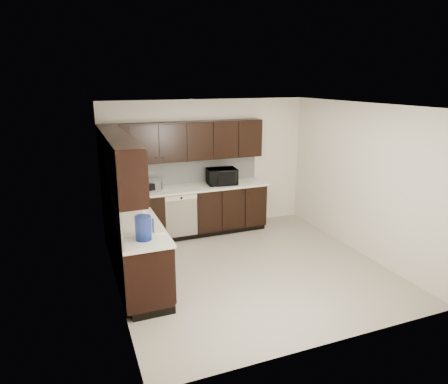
# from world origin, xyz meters

# --- Properties ---
(floor) EXTENTS (4.00, 4.00, 0.00)m
(floor) POSITION_xyz_m (0.00, 0.00, 0.00)
(floor) COLOR #A09784
(floor) RESTS_ON ground
(ceiling) EXTENTS (4.00, 4.00, 0.00)m
(ceiling) POSITION_xyz_m (0.00, 0.00, 2.50)
(ceiling) COLOR white
(ceiling) RESTS_ON wall_back
(wall_back) EXTENTS (4.00, 0.02, 2.50)m
(wall_back) POSITION_xyz_m (0.00, 2.00, 1.25)
(wall_back) COLOR beige
(wall_back) RESTS_ON floor
(wall_left) EXTENTS (0.02, 4.00, 2.50)m
(wall_left) POSITION_xyz_m (-2.00, 0.00, 1.25)
(wall_left) COLOR beige
(wall_left) RESTS_ON floor
(wall_right) EXTENTS (0.02, 4.00, 2.50)m
(wall_right) POSITION_xyz_m (2.00, 0.00, 1.25)
(wall_right) COLOR beige
(wall_right) RESTS_ON floor
(wall_front) EXTENTS (4.00, 0.02, 2.50)m
(wall_front) POSITION_xyz_m (0.00, -2.00, 1.25)
(wall_front) COLOR beige
(wall_front) RESTS_ON floor
(lower_cabinets) EXTENTS (3.00, 2.80, 0.90)m
(lower_cabinets) POSITION_xyz_m (-1.01, 1.11, 0.41)
(lower_cabinets) COLOR black
(lower_cabinets) RESTS_ON floor
(countertop) EXTENTS (3.03, 2.83, 0.04)m
(countertop) POSITION_xyz_m (-1.01, 1.11, 0.92)
(countertop) COLOR beige
(countertop) RESTS_ON lower_cabinets
(backsplash) EXTENTS (3.00, 2.80, 0.48)m
(backsplash) POSITION_xyz_m (-1.22, 1.32, 1.18)
(backsplash) COLOR #AFAFAB
(backsplash) RESTS_ON countertop
(upper_cabinets) EXTENTS (3.00, 2.80, 0.70)m
(upper_cabinets) POSITION_xyz_m (-1.10, 1.20, 1.77)
(upper_cabinets) COLOR black
(upper_cabinets) RESTS_ON wall_back
(dishwasher) EXTENTS (0.58, 0.04, 0.78)m
(dishwasher) POSITION_xyz_m (-0.70, 1.41, 0.55)
(dishwasher) COLOR beige
(dishwasher) RESTS_ON lower_cabinets
(sink) EXTENTS (0.54, 0.82, 0.42)m
(sink) POSITION_xyz_m (-1.68, -0.01, 0.88)
(sink) COLOR beige
(sink) RESTS_ON countertop
(microwave) EXTENTS (0.58, 0.42, 0.30)m
(microwave) POSITION_xyz_m (0.17, 1.66, 1.09)
(microwave) COLOR black
(microwave) RESTS_ON countertop
(soap_bottle_a) EXTENTS (0.10, 0.10, 0.20)m
(soap_bottle_a) POSITION_xyz_m (-1.53, 0.34, 1.04)
(soap_bottle_a) COLOR gray
(soap_bottle_a) RESTS_ON countertop
(soap_bottle_b) EXTENTS (0.12, 0.12, 0.26)m
(soap_bottle_b) POSITION_xyz_m (-1.77, 0.86, 1.07)
(soap_bottle_b) COLOR gray
(soap_bottle_b) RESTS_ON countertop
(toaster_oven) EXTENTS (0.38, 0.34, 0.20)m
(toaster_oven) POSITION_xyz_m (-1.12, 1.69, 1.04)
(toaster_oven) COLOR #B9B9BB
(toaster_oven) RESTS_ON countertop
(storage_bin) EXTENTS (0.55, 0.47, 0.18)m
(storage_bin) POSITION_xyz_m (-1.70, 1.10, 1.03)
(storage_bin) COLOR white
(storage_bin) RESTS_ON countertop
(blue_pitcher) EXTENTS (0.21, 0.21, 0.30)m
(blue_pitcher) POSITION_xyz_m (-1.70, -0.51, 1.09)
(blue_pitcher) COLOR navy
(blue_pitcher) RESTS_ON countertop
(teal_tumbler) EXTENTS (0.10, 0.10, 0.20)m
(teal_tumbler) POSITION_xyz_m (-1.51, 1.35, 1.04)
(teal_tumbler) COLOR #0C8672
(teal_tumbler) RESTS_ON countertop
(paper_towel_roll) EXTENTS (0.20, 0.20, 0.34)m
(paper_towel_roll) POSITION_xyz_m (-1.61, 1.35, 1.11)
(paper_towel_roll) COLOR white
(paper_towel_roll) RESTS_ON countertop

